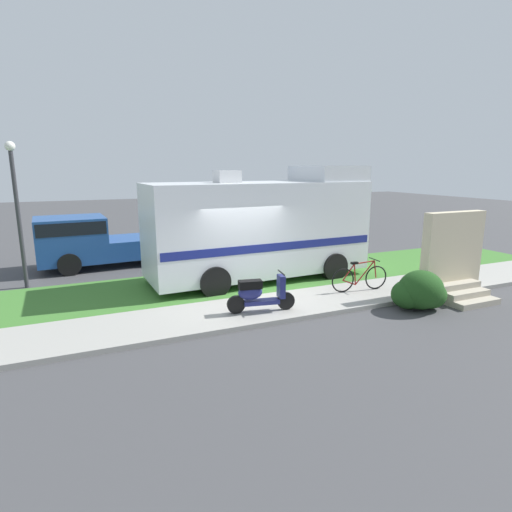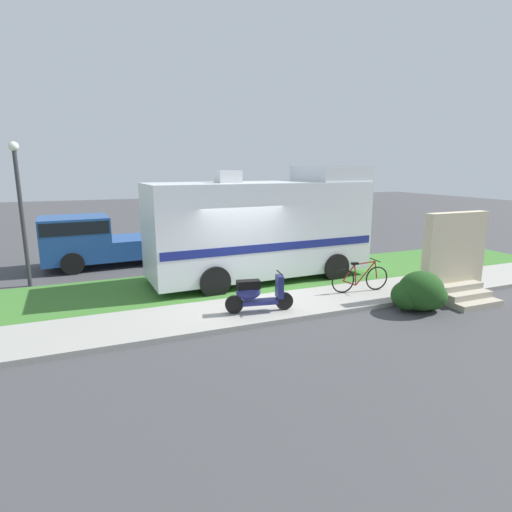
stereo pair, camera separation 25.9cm
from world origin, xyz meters
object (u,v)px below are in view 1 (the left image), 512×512
(scooter, at_px, (259,294))
(bicycle, at_px, (360,278))
(street_lamp_post, at_px, (17,201))
(motorhome_rv, at_px, (261,227))
(bottle_spare, at_px, (433,283))
(pickup_truck_near, at_px, (95,240))
(bottle_green, at_px, (449,276))

(scooter, height_order, bicycle, scooter)
(scooter, bearing_deg, street_lamp_post, 137.10)
(motorhome_rv, distance_m, bottle_spare, 5.42)
(bicycle, bearing_deg, scooter, -172.67)
(pickup_truck_near, height_order, bottle_green, pickup_truck_near)
(bottle_green, bearing_deg, street_lamp_post, 158.44)
(bottle_green, relative_size, bottle_spare, 1.28)
(bicycle, relative_size, pickup_truck_near, 0.34)
(motorhome_rv, relative_size, bottle_spare, 30.38)
(bottle_spare, bearing_deg, bottle_green, 19.87)
(bottle_spare, bearing_deg, pickup_truck_near, 140.87)
(bottle_spare, bearing_deg, street_lamp_post, 154.81)
(bicycle, xyz_separation_m, pickup_truck_near, (-6.70, 6.72, 0.48))
(bicycle, distance_m, bottle_green, 3.36)
(pickup_truck_near, xyz_separation_m, bottle_spare, (8.94, -7.28, -0.77))
(scooter, height_order, bottle_green, scooter)
(bottle_green, height_order, street_lamp_post, street_lamp_post)
(pickup_truck_near, xyz_separation_m, street_lamp_post, (-2.11, -2.08, 1.62))
(bicycle, height_order, street_lamp_post, street_lamp_post)
(bottle_green, xyz_separation_m, bottle_spare, (-1.10, -0.40, -0.03))
(motorhome_rv, xyz_separation_m, bottle_green, (5.23, -2.77, -1.49))
(bottle_spare, bearing_deg, motorhome_rv, 142.48)
(bicycle, relative_size, street_lamp_post, 0.41)
(bicycle, distance_m, bottle_spare, 2.33)
(motorhome_rv, distance_m, street_lamp_post, 7.27)
(bicycle, bearing_deg, motorhome_rv, 125.80)
(bicycle, distance_m, street_lamp_post, 10.18)
(pickup_truck_near, relative_size, street_lamp_post, 1.21)
(bottle_green, bearing_deg, bottle_spare, -160.13)
(bicycle, distance_m, pickup_truck_near, 9.51)
(pickup_truck_near, bearing_deg, bicycle, -45.09)
(bicycle, bearing_deg, bottle_green, -2.66)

